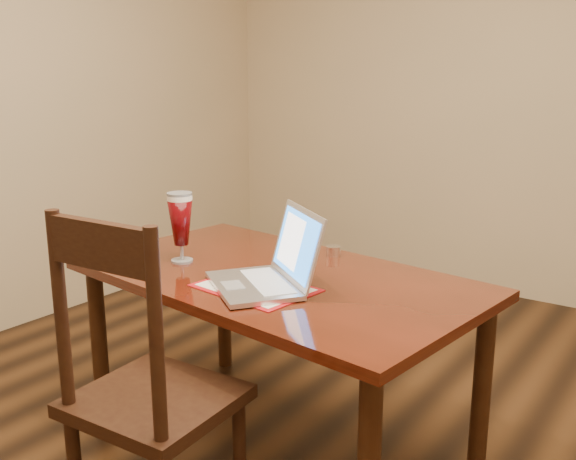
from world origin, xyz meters
The scene contains 2 objects.
dining_table centered at (-0.35, 0.24, 0.62)m, with size 1.56×1.00×0.96m.
dining_chair centered at (-0.33, -0.39, 0.49)m, with size 0.46×0.44×1.04m.
Camera 1 is at (0.98, -1.54, 1.39)m, focal length 40.00 mm.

